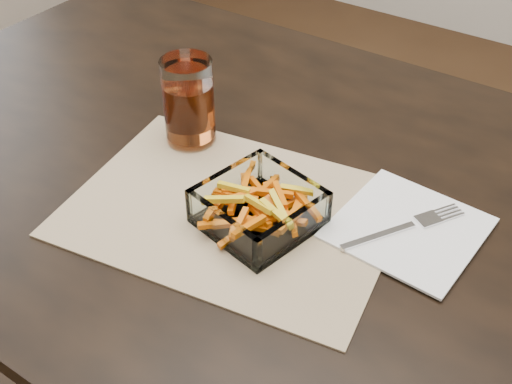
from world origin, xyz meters
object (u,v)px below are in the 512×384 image
tumbler (189,105)px  fork (407,226)px  glass_bowl (259,210)px  dining_table (296,231)px

tumbler → fork: 0.38m
glass_bowl → tumbler: tumbler is taller
glass_bowl → tumbler: (-0.20, 0.11, 0.04)m
dining_table → fork: 0.20m
dining_table → fork: size_ratio=9.32×
dining_table → fork: fork is taller
glass_bowl → fork: 0.20m
dining_table → glass_bowl: glass_bowl is taller
dining_table → glass_bowl: bearing=-92.5°
tumbler → fork: tumbler is taller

